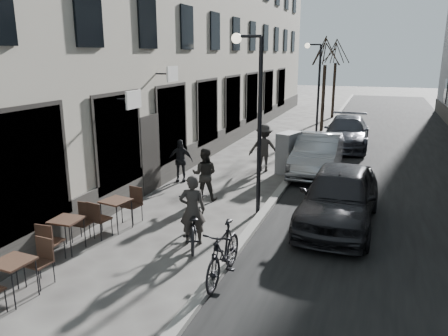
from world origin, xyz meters
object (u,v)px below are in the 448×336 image
Objects in this scene: bicycle at (193,223)px; moped at (223,252)px; streetlamp_near at (254,105)px; streetlamp_far at (316,81)px; bistro_set_b at (67,231)px; car_mid at (317,154)px; bistro_set_a at (14,276)px; pedestrian_mid at (264,148)px; tree_near at (326,51)px; car_near at (339,196)px; pedestrian_far at (180,161)px; bistro_set_c at (117,211)px; tree_far at (336,52)px; utility_cabinet at (288,153)px; pedestrian_near at (205,174)px; car_far at (346,132)px.

moped is at bearing 110.55° from bicycle.
streetlamp_near and streetlamp_far have the same top height.
bistro_set_b is 10.13m from car_mid.
bistro_set_a is 0.87× the size of pedestrian_mid.
tree_near is 10.74m from car_mid.
car_near reaches higher than bistro_set_b.
pedestrian_far is (-0.45, 8.32, 0.29)m from bistro_set_a.
bistro_set_b is at bearing -109.83° from pedestrian_far.
bistro_set_b is 1.57m from bistro_set_c.
tree_far is at bearing 90.78° from moped.
pedestrian_far is (-3.47, -2.53, -0.02)m from utility_cabinet.
pedestrian_near reaches higher than car_near.
pedestrian_mid is 0.95× the size of moped.
tree_far reaches higher than bistro_set_c.
car_far is at bearing 79.95° from streetlamp_near.
utility_cabinet is 0.97m from pedestrian_mid.
streetlamp_near is at bearing 97.18° from moped.
bistro_set_b is (-3.40, -3.97, -2.67)m from streetlamp_near.
car_far is at bearing 37.71° from pedestrian_far.
pedestrian_mid is 0.41× the size of car_mid.
bistro_set_a is (-3.01, -21.06, -4.17)m from tree_near.
tree_far reaches higher than car_mid.
bicycle is (2.16, 3.47, 0.05)m from bistro_set_a.
tree_near is (0.07, 15.00, 1.50)m from streetlamp_near.
pedestrian_mid is (2.06, 10.77, 0.45)m from bistro_set_a.
car_near is at bearing -87.79° from car_far.
tree_near is at bearing 85.90° from bistro_set_a.
tree_far is 27.55m from bistro_set_a.
car_far reaches higher than bistro_set_a.
bistro_set_c is 5.99m from car_near.
car_near reaches higher than bistro_set_c.
utility_cabinet is at bearing -166.04° from car_mid.
moped is at bearing -13.26° from bistro_set_c.
bistro_set_a is 6.80m from pedestrian_near.
pedestrian_mid reaches higher than car_far.
streetlamp_near reaches higher than pedestrian_mid.
tree_far reaches higher than bistro_set_b.
streetlamp_near is 3.77m from bicycle.
utility_cabinet is 4.55m from pedestrian_near.
pedestrian_mid is at bearing -95.26° from tree_near.
bistro_set_a is 1.01× the size of bistro_set_b.
utility_cabinet reaches higher than bistro_set_c.
pedestrian_mid is at bearing 24.51° from pedestrian_far.
moped is (3.46, 2.06, 0.10)m from bistro_set_a.
pedestrian_mid is at bearing 126.90° from car_near.
streetlamp_far is 7.68m from pedestrian_mid.
tree_near is at bearing 110.37° from car_far.
pedestrian_mid is (-0.95, -16.29, -3.73)m from tree_far.
utility_cabinet is at bearing 65.91° from bistro_set_b.
car_mid is (2.05, 0.35, -0.18)m from pedestrian_mid.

